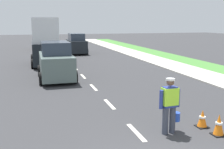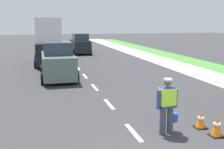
{
  "view_description": "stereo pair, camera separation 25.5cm",
  "coord_description": "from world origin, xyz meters",
  "views": [
    {
      "loc": [
        -2.86,
        -4.65,
        3.27
      ],
      "look_at": [
        0.27,
        6.28,
        1.1
      ],
      "focal_mm": 44.66,
      "sensor_mm": 36.0,
      "label": 1
    },
    {
      "loc": [
        -2.62,
        -4.72,
        3.27
      ],
      "look_at": [
        0.27,
        6.28,
        1.1
      ],
      "focal_mm": 44.66,
      "sensor_mm": 36.0,
      "label": 2
    }
  ],
  "objects": [
    {
      "name": "traffic_cone_far",
      "position": [
        2.24,
        1.86,
        0.31
      ],
      "size": [
        0.36,
        0.36,
        0.64
      ],
      "color": "black",
      "rests_on": "ground"
    },
    {
      "name": "car_outgoing_far",
      "position": [
        1.54,
        24.07,
        0.96
      ],
      "size": [
        1.88,
        4.2,
        2.07
      ],
      "color": "black",
      "rests_on": "ground"
    },
    {
      "name": "ground_plane",
      "position": [
        0.0,
        21.0,
        0.0
      ],
      "size": [
        96.0,
        96.0,
        0.0
      ],
      "primitive_type": "plane",
      "color": "#333335"
    },
    {
      "name": "lane_center_line",
      "position": [
        0.0,
        25.2,
        0.0
      ],
      "size": [
        0.14,
        46.4,
        0.01
      ],
      "color": "silver",
      "rests_on": "ground"
    },
    {
      "name": "car_oncoming_lead",
      "position": [
        -1.61,
        11.3,
        1.0
      ],
      "size": [
        2.0,
        3.99,
        2.14
      ],
      "color": "slate",
      "rests_on": "ground"
    },
    {
      "name": "sidewalk_right",
      "position": [
        7.2,
        10.0,
        0.0
      ],
      "size": [
        2.4,
        72.0,
        0.14
      ],
      "primitive_type": "cube",
      "color": "#B2ADA3",
      "rests_on": "ground"
    },
    {
      "name": "road_worker",
      "position": [
        0.92,
        2.39,
        0.93
      ],
      "size": [
        0.76,
        0.41,
        1.67
      ],
      "color": "#383D4C",
      "rests_on": "ground"
    },
    {
      "name": "delivery_truck",
      "position": [
        -1.94,
        16.81,
        1.61
      ],
      "size": [
        2.16,
        4.6,
        3.54
      ],
      "color": "black",
      "rests_on": "ground"
    },
    {
      "name": "traffic_cone_near",
      "position": [
        2.15,
        2.55,
        0.28
      ],
      "size": [
        0.36,
        0.36,
        0.56
      ],
      "color": "black",
      "rests_on": "ground"
    },
    {
      "name": "car_oncoming_third",
      "position": [
        -1.72,
        29.43,
        1.03
      ],
      "size": [
        2.01,
        4.31,
        2.22
      ],
      "color": "gray",
      "rests_on": "ground"
    }
  ]
}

